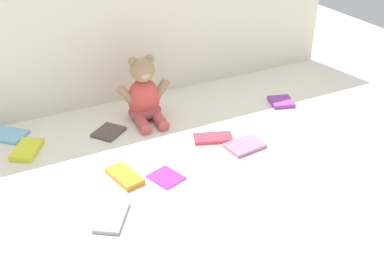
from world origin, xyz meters
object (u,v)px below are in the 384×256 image
object	(u,v)px
book_case_7	(213,138)
book_case_8	(281,102)
book_case_1	(166,177)
book_case_3	(112,217)
book_case_2	(125,176)
book_case_4	(27,150)
book_case_5	(109,132)
book_case_0	(245,146)
teddy_bear	(144,96)
book_case_6	(8,135)

from	to	relation	value
book_case_7	book_case_8	bearing A→B (deg)	-52.30
book_case_1	book_case_3	size ratio (longest dim) A/B	0.76
book_case_2	book_case_4	xyz separation A→B (m)	(-0.25, 0.29, 0.00)
book_case_3	book_case_8	xyz separation A→B (m)	(0.85, 0.36, 0.00)
book_case_1	book_case_4	distance (m)	0.51
book_case_7	book_case_8	world-z (taller)	book_case_8
book_case_3	book_case_5	size ratio (longest dim) A/B	1.25
book_case_0	book_case_8	size ratio (longest dim) A/B	1.38
book_case_3	book_case_8	world-z (taller)	book_case_8
book_case_2	book_case_8	bearing A→B (deg)	-178.02
book_case_1	book_case_2	world-z (taller)	book_case_2
teddy_bear	book_case_1	distance (m)	0.41
book_case_6	book_case_2	bearing A→B (deg)	-102.41
book_case_2	book_case_6	distance (m)	0.52
book_case_1	book_case_4	bearing A→B (deg)	-62.55
book_case_4	book_case_2	bearing A→B (deg)	-18.78
book_case_3	book_case_4	size ratio (longest dim) A/B	1.03
teddy_bear	book_case_0	size ratio (longest dim) A/B	1.94
book_case_4	book_case_5	size ratio (longest dim) A/B	1.21
book_case_0	book_case_2	bearing A→B (deg)	81.44
book_case_1	book_case_3	distance (m)	0.24
book_case_3	book_case_6	bearing A→B (deg)	-38.14
book_case_6	teddy_bear	bearing A→B (deg)	-57.38
book_case_5	book_case_0	bearing A→B (deg)	14.81
book_case_4	book_case_8	xyz separation A→B (m)	(1.00, -0.10, -0.00)
teddy_bear	book_case_6	size ratio (longest dim) A/B	2.00
book_case_2	book_case_5	distance (m)	0.29
book_case_3	book_case_8	size ratio (longest dim) A/B	1.39
book_case_5	book_case_8	bearing A→B (deg)	45.38
book_case_1	book_case_6	xyz separation A→B (m)	(-0.41, 0.49, 0.00)
book_case_1	book_case_7	bearing A→B (deg)	-169.69
teddy_bear	book_case_8	distance (m)	0.57
book_case_2	book_case_4	size ratio (longest dim) A/B	1.04
book_case_5	book_case_1	bearing A→B (deg)	-25.03
book_case_0	book_case_4	size ratio (longest dim) A/B	1.02
book_case_3	book_case_5	world-z (taller)	same
book_case_0	book_case_4	xyz separation A→B (m)	(-0.68, 0.31, 0.00)
book_case_3	book_case_7	bearing A→B (deg)	-118.44
book_case_0	book_case_2	world-z (taller)	book_case_2
teddy_bear	book_case_2	bearing A→B (deg)	-117.47
book_case_6	book_case_5	bearing A→B (deg)	-69.53
book_case_0	book_case_7	bearing A→B (deg)	31.41
teddy_bear	book_case_2	distance (m)	0.40
book_case_0	book_case_4	bearing A→B (deg)	59.20
teddy_bear	book_case_8	size ratio (longest dim) A/B	2.68
book_case_5	book_case_7	xyz separation A→B (m)	(0.32, -0.21, 0.00)
teddy_bear	book_case_8	world-z (taller)	teddy_bear
teddy_bear	book_case_7	world-z (taller)	teddy_bear
teddy_bear	book_case_0	distance (m)	0.43
book_case_8	book_case_7	bearing A→B (deg)	124.00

